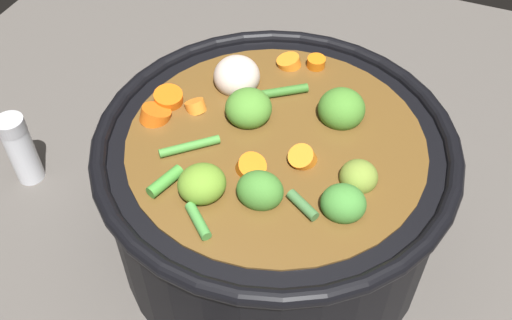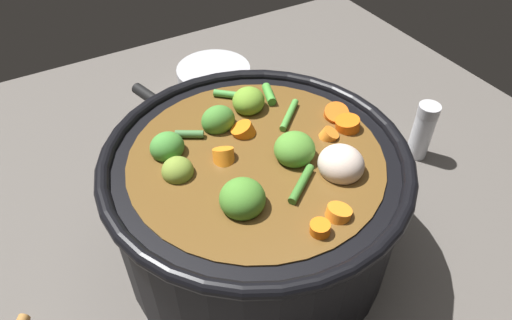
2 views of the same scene
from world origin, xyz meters
name	(u,v)px [view 2 (image 2 of 2)]	position (x,y,z in m)	size (l,w,h in m)	color
ground_plane	(256,244)	(0.00, 0.00, 0.00)	(1.10, 1.10, 0.00)	#514C47
cooking_pot	(256,200)	(0.00, 0.00, 0.08)	(0.33, 0.33, 0.18)	black
salt_shaker	(423,131)	(-0.30, -0.02, 0.05)	(0.03, 0.03, 0.09)	silver
small_saucepan	(213,84)	(-0.09, -0.31, 0.03)	(0.20, 0.15, 0.06)	#ADADB2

